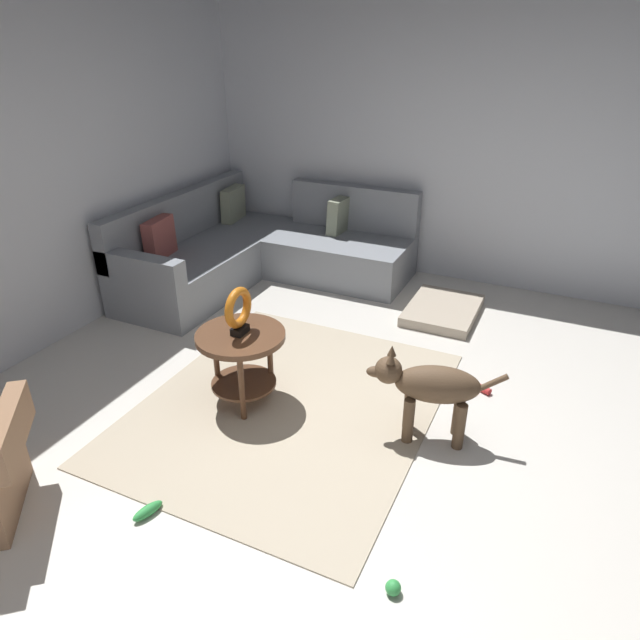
{
  "coord_description": "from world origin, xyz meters",
  "views": [
    {
      "loc": [
        -2.67,
        -0.86,
        2.34
      ],
      "look_at": [
        0.45,
        0.6,
        0.55
      ],
      "focal_mm": 31.71,
      "sensor_mm": 36.0,
      "label": 1
    }
  ],
  "objects_px": {
    "torus_sculpture": "(238,310)",
    "dog": "(430,387)",
    "dog_bed_mat": "(443,310)",
    "dog_toy_ball": "(393,588)",
    "dog_toy_bone": "(148,511)",
    "dog_toy_rope": "(480,387)",
    "side_table": "(241,349)",
    "sectional_couch": "(259,252)"
  },
  "relations": [
    {
      "from": "torus_sculpture",
      "to": "dog",
      "type": "height_order",
      "value": "torus_sculpture"
    },
    {
      "from": "dog_bed_mat",
      "to": "dog_toy_ball",
      "type": "relative_size",
      "value": 10.78
    },
    {
      "from": "dog_toy_bone",
      "to": "torus_sculpture",
      "type": "bearing_deg",
      "value": 4.33
    },
    {
      "from": "dog_toy_rope",
      "to": "side_table",
      "type": "bearing_deg",
      "value": 119.3
    },
    {
      "from": "dog_bed_mat",
      "to": "dog_toy_bone",
      "type": "relative_size",
      "value": 4.44
    },
    {
      "from": "sectional_couch",
      "to": "dog",
      "type": "bearing_deg",
      "value": -128.01
    },
    {
      "from": "dog",
      "to": "dog_toy_rope",
      "type": "height_order",
      "value": "dog"
    },
    {
      "from": "dog_toy_ball",
      "to": "dog_toy_rope",
      "type": "relative_size",
      "value": 0.45
    },
    {
      "from": "dog_toy_rope",
      "to": "torus_sculpture",
      "type": "bearing_deg",
      "value": 119.3
    },
    {
      "from": "torus_sculpture",
      "to": "dog_toy_bone",
      "type": "height_order",
      "value": "torus_sculpture"
    },
    {
      "from": "dog_bed_mat",
      "to": "dog_toy_rope",
      "type": "height_order",
      "value": "dog_bed_mat"
    },
    {
      "from": "torus_sculpture",
      "to": "side_table",
      "type": "bearing_deg",
      "value": 0.0
    },
    {
      "from": "dog",
      "to": "dog_toy_ball",
      "type": "xyz_separation_m",
      "value": [
        -1.17,
        -0.18,
        -0.34
      ]
    },
    {
      "from": "sectional_couch",
      "to": "dog_bed_mat",
      "type": "xyz_separation_m",
      "value": [
        -0.01,
        -1.93,
        -0.25
      ]
    },
    {
      "from": "torus_sculpture",
      "to": "dog_toy_bone",
      "type": "distance_m",
      "value": 1.32
    },
    {
      "from": "dog_bed_mat",
      "to": "dog_toy_rope",
      "type": "bearing_deg",
      "value": -153.09
    },
    {
      "from": "dog_toy_rope",
      "to": "dog",
      "type": "bearing_deg",
      "value": 161.97
    },
    {
      "from": "torus_sculpture",
      "to": "dog",
      "type": "distance_m",
      "value": 1.31
    },
    {
      "from": "side_table",
      "to": "dog_bed_mat",
      "type": "bearing_deg",
      "value": -25.88
    },
    {
      "from": "dog_toy_ball",
      "to": "torus_sculpture",
      "type": "bearing_deg",
      "value": 54.64
    },
    {
      "from": "dog_toy_ball",
      "to": "side_table",
      "type": "bearing_deg",
      "value": 54.64
    },
    {
      "from": "sectional_couch",
      "to": "dog_toy_bone",
      "type": "height_order",
      "value": "sectional_couch"
    },
    {
      "from": "dog_toy_ball",
      "to": "dog_toy_rope",
      "type": "xyz_separation_m",
      "value": [
        1.84,
        -0.04,
        -0.01
      ]
    },
    {
      "from": "side_table",
      "to": "dog_toy_ball",
      "type": "xyz_separation_m",
      "value": [
        -1.02,
        -1.43,
        -0.38
      ]
    },
    {
      "from": "side_table",
      "to": "dog_toy_rope",
      "type": "xyz_separation_m",
      "value": [
        0.83,
        -1.47,
        -0.39
      ]
    },
    {
      "from": "torus_sculpture",
      "to": "sectional_couch",
      "type": "bearing_deg",
      "value": 27.71
    },
    {
      "from": "torus_sculpture",
      "to": "dog",
      "type": "relative_size",
      "value": 0.39
    },
    {
      "from": "side_table",
      "to": "dog_toy_bone",
      "type": "relative_size",
      "value": 3.33
    },
    {
      "from": "torus_sculpture",
      "to": "dog_toy_ball",
      "type": "bearing_deg",
      "value": -125.36
    },
    {
      "from": "dog_toy_bone",
      "to": "side_table",
      "type": "bearing_deg",
      "value": 4.33
    },
    {
      "from": "sectional_couch",
      "to": "torus_sculpture",
      "type": "relative_size",
      "value": 6.9
    },
    {
      "from": "dog_bed_mat",
      "to": "dog",
      "type": "bearing_deg",
      "value": -169.41
    },
    {
      "from": "dog_toy_rope",
      "to": "sectional_couch",
      "type": "bearing_deg",
      "value": 66.24
    },
    {
      "from": "sectional_couch",
      "to": "dog_toy_bone",
      "type": "xyz_separation_m",
      "value": [
        -3.04,
        -1.09,
        -0.26
      ]
    },
    {
      "from": "side_table",
      "to": "dog",
      "type": "relative_size",
      "value": 0.72
    },
    {
      "from": "dog_bed_mat",
      "to": "side_table",
      "type": "bearing_deg",
      "value": 154.12
    },
    {
      "from": "sectional_couch",
      "to": "dog_bed_mat",
      "type": "relative_size",
      "value": 2.81
    },
    {
      "from": "dog",
      "to": "dog_toy_rope",
      "type": "xyz_separation_m",
      "value": [
        0.68,
        -0.22,
        -0.35
      ]
    },
    {
      "from": "side_table",
      "to": "torus_sculpture",
      "type": "relative_size",
      "value": 1.84
    },
    {
      "from": "dog_toy_bone",
      "to": "dog_bed_mat",
      "type": "bearing_deg",
      "value": -15.51
    },
    {
      "from": "torus_sculpture",
      "to": "dog",
      "type": "xyz_separation_m",
      "value": [
        0.15,
        -1.25,
        -0.33
      ]
    },
    {
      "from": "torus_sculpture",
      "to": "dog_toy_ball",
      "type": "distance_m",
      "value": 1.88
    }
  ]
}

